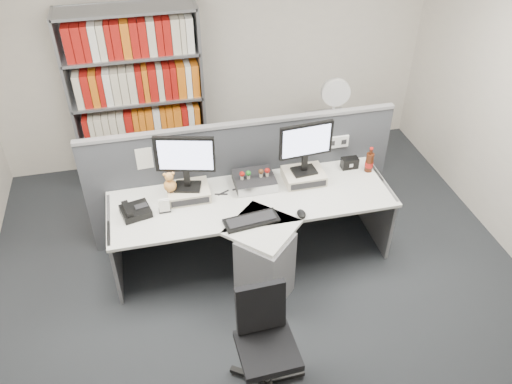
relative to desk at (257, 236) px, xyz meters
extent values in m
plane|color=#292D31|center=(0.00, -0.60, -0.46)|extent=(5.50, 5.50, 0.00)
cube|color=beige|center=(0.00, 2.15, 0.89)|extent=(5.00, 0.04, 2.70)
cube|color=white|center=(0.00, -0.60, 2.24)|extent=(5.00, 5.50, 0.04)
cube|color=#404349|center=(0.00, 0.65, 0.17)|extent=(3.00, 0.05, 1.25)
cube|color=#9B9BA0|center=(0.00, 0.65, 0.80)|extent=(3.00, 0.07, 0.03)
cube|color=white|center=(0.95, 0.62, 0.49)|extent=(0.22, 0.04, 0.12)
cube|color=white|center=(-0.90, 0.63, 0.59)|extent=(0.16, 0.00, 0.22)
cube|color=white|center=(-0.50, 0.63, 0.59)|extent=(0.16, 0.00, 0.22)
cube|color=white|center=(0.70, 0.63, 0.59)|extent=(0.16, 0.00, 0.22)
cube|color=silver|center=(0.00, 0.22, 0.25)|extent=(2.60, 0.80, 0.03)
cube|color=silver|center=(0.00, -0.18, 0.25)|extent=(0.74, 0.74, 0.03)
cube|color=slate|center=(0.00, -0.30, -0.11)|extent=(0.57, 0.57, 0.69)
cube|color=slate|center=(-1.28, 0.22, -0.10)|extent=(0.03, 0.70, 0.72)
cube|color=slate|center=(1.28, 0.22, -0.10)|extent=(0.03, 0.70, 0.72)
cube|color=slate|center=(0.00, 0.58, -0.11)|extent=(2.50, 0.02, 0.45)
cube|color=beige|center=(-0.56, 0.38, 0.31)|extent=(0.38, 0.30, 0.10)
cube|color=black|center=(-0.56, 0.23, 0.31)|extent=(0.34, 0.01, 0.06)
cube|color=beige|center=(0.54, 0.38, 0.31)|extent=(0.38, 0.30, 0.10)
cube|color=black|center=(0.54, 0.23, 0.31)|extent=(0.34, 0.01, 0.06)
cube|color=black|center=(-0.56, 0.38, 0.37)|extent=(0.27, 0.22, 0.02)
cube|color=black|center=(-0.56, 0.38, 0.47)|extent=(0.06, 0.04, 0.19)
cube|color=black|center=(-0.56, 0.38, 0.73)|extent=(0.52, 0.17, 0.35)
cube|color=#C7D1FF|center=(-0.55, 0.37, 0.73)|extent=(0.46, 0.12, 0.29)
cube|color=black|center=(0.54, 0.38, 0.37)|extent=(0.24, 0.18, 0.02)
cube|color=black|center=(0.54, 0.38, 0.47)|extent=(0.05, 0.03, 0.18)
cube|color=black|center=(0.54, 0.38, 0.71)|extent=(0.51, 0.08, 0.33)
cube|color=#C7D1FF|center=(0.54, 0.36, 0.71)|extent=(0.45, 0.04, 0.28)
cube|color=black|center=(0.07, 0.42, 0.31)|extent=(0.37, 0.33, 0.10)
cube|color=silver|center=(0.07, 0.26, 0.31)|extent=(0.37, 0.01, 0.09)
cylinder|color=beige|center=(-0.05, 0.40, 0.38)|extent=(0.03, 0.03, 0.03)
sphere|color=#A5140F|center=(-0.05, 0.40, 0.42)|extent=(0.05, 0.05, 0.05)
cylinder|color=beige|center=(0.01, 0.40, 0.38)|extent=(0.03, 0.03, 0.03)
sphere|color=#19721E|center=(0.01, 0.40, 0.42)|extent=(0.05, 0.05, 0.05)
cylinder|color=beige|center=(0.13, 0.40, 0.38)|extent=(0.03, 0.03, 0.03)
sphere|color=#593319|center=(0.13, 0.40, 0.42)|extent=(0.05, 0.05, 0.05)
cylinder|color=beige|center=(0.19, 0.40, 0.38)|extent=(0.03, 0.03, 0.03)
sphere|color=#A5140F|center=(0.19, 0.40, 0.42)|extent=(0.05, 0.05, 0.05)
cube|color=black|center=(-0.08, -0.09, 0.28)|extent=(0.49, 0.24, 0.03)
cube|color=black|center=(-0.08, -0.09, 0.29)|extent=(0.44, 0.18, 0.01)
ellipsoid|color=black|center=(0.37, -0.12, 0.29)|extent=(0.08, 0.12, 0.05)
cube|color=black|center=(-1.04, 0.24, 0.30)|extent=(0.29, 0.27, 0.07)
cube|color=black|center=(-1.11, 0.22, 0.35)|extent=(0.10, 0.21, 0.04)
cube|color=black|center=(-0.99, 0.25, 0.34)|extent=(0.12, 0.09, 0.01)
cube|color=black|center=(-0.79, 0.22, 0.27)|extent=(0.10, 0.06, 0.02)
cube|color=white|center=(-0.79, 0.20, 0.34)|extent=(0.09, 0.04, 0.11)
cube|color=white|center=(-0.79, 0.24, 0.34)|extent=(0.09, 0.04, 0.11)
sphere|color=#DA9548|center=(-0.71, 0.37, 0.42)|extent=(0.12, 0.12, 0.12)
sphere|color=#DA9548|center=(-0.71, 0.37, 0.52)|extent=(0.08, 0.08, 0.08)
sphere|color=#DA9548|center=(-0.75, 0.37, 0.55)|extent=(0.03, 0.03, 0.03)
sphere|color=#DA9548|center=(-0.68, 0.37, 0.55)|extent=(0.03, 0.03, 0.03)
cube|color=black|center=(1.04, 0.48, 0.32)|extent=(0.16, 0.09, 0.11)
cylinder|color=#3F190A|center=(1.21, 0.39, 0.36)|extent=(0.08, 0.08, 0.20)
cylinder|color=#A5140F|center=(1.21, 0.39, 0.34)|extent=(0.08, 0.08, 0.05)
cylinder|color=#3F190A|center=(1.21, 0.39, 0.49)|extent=(0.03, 0.03, 0.05)
cylinder|color=#A5140F|center=(1.21, 0.39, 0.52)|extent=(0.03, 0.03, 0.01)
cube|color=gray|center=(-1.59, 1.85, 0.54)|extent=(0.03, 0.40, 2.00)
cube|color=gray|center=(-0.21, 1.85, 0.54)|extent=(0.03, 0.40, 2.00)
cube|color=gray|center=(-0.90, 2.04, 0.54)|extent=(1.40, 0.02, 2.00)
cube|color=gray|center=(-0.90, 1.85, -0.44)|extent=(1.38, 0.40, 0.03)
cube|color=gray|center=(-0.90, 1.85, 0.06)|extent=(1.38, 0.40, 0.03)
cube|color=gray|center=(-0.90, 1.85, 0.56)|extent=(1.38, 0.40, 0.03)
cube|color=gray|center=(-0.90, 1.85, 1.06)|extent=(1.38, 0.40, 0.03)
cube|color=gray|center=(-0.90, 1.85, 1.52)|extent=(1.38, 0.40, 0.03)
cube|color=#A5140F|center=(-0.90, 1.82, -0.24)|extent=(1.24, 0.28, 0.36)
cube|color=orange|center=(-0.90, 1.82, 0.26)|extent=(1.24, 0.28, 0.36)
cube|color=beige|center=(-0.90, 1.82, 0.76)|extent=(1.24, 0.28, 0.36)
cube|color=white|center=(-0.90, 1.82, 1.26)|extent=(1.24, 0.28, 0.36)
cube|color=gray|center=(1.20, 1.40, -0.11)|extent=(0.45, 0.60, 0.70)
cube|color=black|center=(1.20, 1.10, 0.06)|extent=(0.40, 0.02, 0.28)
cube|color=black|center=(1.20, 1.10, -0.26)|extent=(0.40, 0.02, 0.28)
cylinder|color=white|center=(1.20, 1.40, 0.26)|extent=(0.19, 0.19, 0.03)
cylinder|color=white|center=(1.20, 1.40, 0.37)|extent=(0.03, 0.03, 0.19)
cylinder|color=white|center=(1.20, 1.39, 0.62)|extent=(0.31, 0.12, 0.31)
cylinder|color=silver|center=(1.20, 1.41, 0.62)|extent=(0.31, 0.11, 0.31)
cylinder|color=silver|center=(-0.20, -1.20, -0.23)|extent=(0.05, 0.05, 0.37)
cube|color=black|center=(-0.20, -1.20, -0.02)|extent=(0.44, 0.44, 0.06)
cube|color=black|center=(-0.21, -1.00, 0.24)|extent=(0.37, 0.11, 0.43)
cube|color=black|center=(-0.04, -1.19, -0.41)|extent=(0.28, 0.06, 0.04)
cylinder|color=black|center=(0.07, -1.19, -0.43)|extent=(0.05, 0.05, 0.03)
cube|color=black|center=(-0.16, -1.04, -0.41)|extent=(0.12, 0.28, 0.04)
cylinder|color=black|center=(-0.13, -0.93, -0.43)|extent=(0.05, 0.05, 0.03)
cube|color=black|center=(-0.34, -1.10, -0.41)|extent=(0.26, 0.19, 0.04)
cylinder|color=black|center=(-0.43, -1.04, -0.43)|extent=(0.05, 0.05, 0.03)
camera|label=1|loc=(-0.81, -3.44, 3.23)|focal=36.80mm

